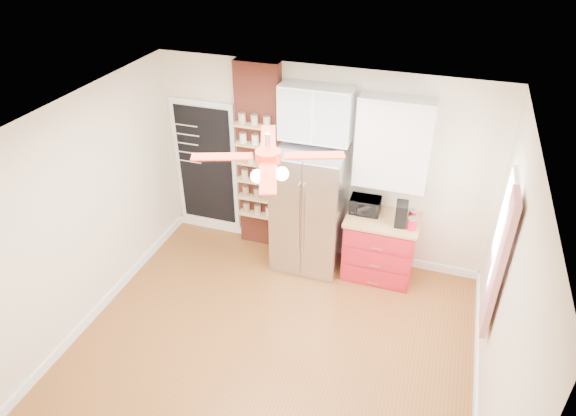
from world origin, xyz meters
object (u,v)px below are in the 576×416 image
(fridge, at_px, (309,209))
(canister_left, at_px, (412,224))
(ceiling_fan, at_px, (268,157))
(toaster_oven, at_px, (365,205))
(pantry_jar_oats, at_px, (251,159))
(red_cabinet, at_px, (380,247))
(coffee_maker, at_px, (401,214))

(fridge, height_order, canister_left, fridge)
(ceiling_fan, relative_size, toaster_oven, 3.60)
(toaster_oven, relative_size, pantry_jar_oats, 3.11)
(fridge, relative_size, red_cabinet, 1.86)
(ceiling_fan, distance_m, toaster_oven, 2.35)
(toaster_oven, distance_m, coffee_maker, 0.50)
(toaster_oven, xyz_separation_m, coffee_maker, (0.48, -0.14, 0.05))
(coffee_maker, height_order, canister_left, coffee_maker)
(canister_left, bearing_deg, toaster_oven, 161.80)
(coffee_maker, distance_m, canister_left, 0.18)
(ceiling_fan, height_order, canister_left, ceiling_fan)
(coffee_maker, bearing_deg, fridge, 174.01)
(fridge, xyz_separation_m, red_cabinet, (0.97, 0.05, -0.42))
(coffee_maker, distance_m, pantry_jar_oats, 2.09)
(fridge, relative_size, canister_left, 11.57)
(coffee_maker, relative_size, pantry_jar_oats, 2.47)
(coffee_maker, xyz_separation_m, pantry_jar_oats, (-2.05, 0.14, 0.38))
(canister_left, bearing_deg, ceiling_fan, -129.89)
(ceiling_fan, bearing_deg, fridge, 91.76)
(coffee_maker, height_order, pantry_jar_oats, pantry_jar_oats)
(toaster_oven, height_order, canister_left, toaster_oven)
(red_cabinet, xyz_separation_m, pantry_jar_oats, (-1.83, 0.07, 0.98))
(fridge, height_order, coffee_maker, fridge)
(toaster_oven, bearing_deg, ceiling_fan, -112.44)
(red_cabinet, bearing_deg, pantry_jar_oats, 177.79)
(ceiling_fan, xyz_separation_m, toaster_oven, (0.66, 1.75, -1.42))
(toaster_oven, relative_size, coffee_maker, 1.26)
(toaster_oven, distance_m, canister_left, 0.66)
(fridge, distance_m, red_cabinet, 1.06)
(red_cabinet, distance_m, toaster_oven, 0.62)
(fridge, xyz_separation_m, canister_left, (1.34, -0.09, 0.10))
(coffee_maker, bearing_deg, pantry_jar_oats, 171.04)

